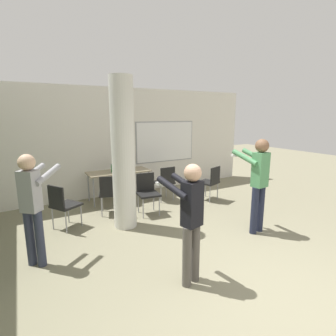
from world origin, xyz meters
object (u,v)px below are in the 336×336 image
object	(u,v)px
chair_table_front	(147,191)
person_playing_side	(258,179)
bottle_on_table	(113,168)
folding_table	(119,173)
chair_table_right	(165,181)
chair_table_left	(110,192)
person_playing_front	(190,215)
person_watching_back	(32,201)
chair_mid_room	(210,181)
chair_near_pillar	(63,203)

from	to	relation	value
chair_table_front	person_playing_side	world-z (taller)	person_playing_side
bottle_on_table	folding_table	bearing A→B (deg)	21.55
bottle_on_table	chair_table_front	bearing A→B (deg)	-70.41
bottle_on_table	chair_table_right	world-z (taller)	bottle_on_table
chair_table_left	person_playing_front	xyz separation A→B (m)	(0.17, -2.78, 0.41)
bottle_on_table	person_watching_back	size ratio (longest dim) A/B	0.17
person_playing_side	chair_table_front	bearing A→B (deg)	126.33
chair_mid_room	folding_table	bearing A→B (deg)	149.19
chair_table_front	person_watching_back	world-z (taller)	person_watching_back
bottle_on_table	chair_mid_room	size ratio (longest dim) A/B	0.32
folding_table	person_playing_front	world-z (taller)	person_playing_front
folding_table	person_playing_side	world-z (taller)	person_playing_side
person_playing_front	chair_near_pillar	bearing A→B (deg)	114.96
person_playing_front	person_playing_side	xyz separation A→B (m)	(1.89, 0.64, 0.09)
bottle_on_table	person_playing_front	size ratio (longest dim) A/B	0.18
chair_near_pillar	folding_table	bearing A→B (deg)	37.92
bottle_on_table	person_playing_front	bearing A→B (deg)	-92.59
person_playing_front	person_playing_side	bearing A→B (deg)	18.56
bottle_on_table	chair_near_pillar	distance (m)	1.74
chair_mid_room	chair_table_right	xyz separation A→B (m)	(-0.99, 0.54, 0.00)
chair_mid_room	chair_table_left	xyz separation A→B (m)	(-2.47, 0.31, 0.00)
folding_table	bottle_on_table	world-z (taller)	bottle_on_table
chair_near_pillar	chair_table_front	world-z (taller)	same
person_playing_front	person_watching_back	world-z (taller)	person_watching_back
bottle_on_table	chair_mid_room	distance (m)	2.43
chair_table_left	chair_table_right	distance (m)	1.49
chair_mid_room	person_watching_back	world-z (taller)	person_watching_back
bottle_on_table	person_watching_back	bearing A→B (deg)	-130.41
folding_table	chair_table_front	xyz separation A→B (m)	(0.22, -1.19, -0.17)
chair_table_left	person_playing_front	size ratio (longest dim) A/B	0.56
chair_mid_room	chair_near_pillar	size ratio (longest dim) A/B	1.00
folding_table	chair_table_left	world-z (taller)	chair_table_left
folding_table	person_watching_back	world-z (taller)	person_watching_back
bottle_on_table	chair_table_left	bearing A→B (deg)	-112.62
chair_mid_room	chair_table_right	bearing A→B (deg)	151.30
person_playing_side	person_watching_back	size ratio (longest dim) A/B	1.06
chair_mid_room	person_playing_side	bearing A→B (deg)	-102.51
chair_table_right	person_playing_side	xyz separation A→B (m)	(0.58, -2.37, 0.50)
folding_table	chair_table_left	xyz separation A→B (m)	(-0.50, -0.86, -0.17)
chair_mid_room	chair_near_pillar	world-z (taller)	same
folding_table	chair_table_right	bearing A→B (deg)	-32.88
person_playing_front	person_playing_side	size ratio (longest dim) A/B	0.91
chair_near_pillar	person_playing_front	bearing A→B (deg)	-65.04
person_playing_side	person_watching_back	bearing A→B (deg)	167.54
chair_table_front	person_playing_side	size ratio (longest dim) A/B	0.51
chair_table_right	bottle_on_table	bearing A→B (deg)	154.01
chair_near_pillar	bottle_on_table	bearing A→B (deg)	39.70
bottle_on_table	chair_table_left	distance (m)	0.92
person_playing_side	person_watching_back	xyz separation A→B (m)	(-3.56, 0.79, -0.06)
chair_near_pillar	person_watching_back	world-z (taller)	person_watching_back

